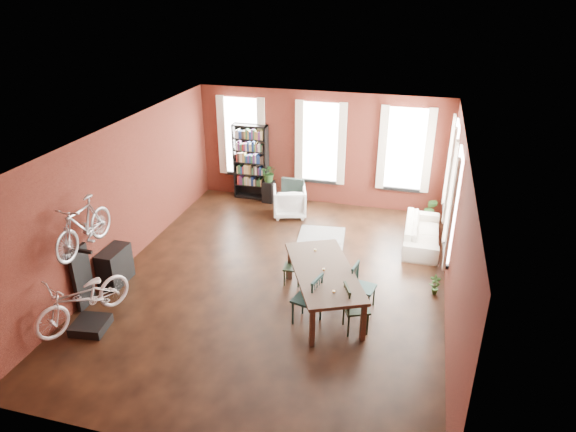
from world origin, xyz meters
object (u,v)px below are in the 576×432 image
(dining_chair_d, at_px, (363,287))
(console_table, at_px, (115,266))
(dining_chair_c, at_px, (356,308))
(cream_sofa, at_px, (423,229))
(dining_table, at_px, (323,288))
(bookshelf, at_px, (251,162))
(dining_chair_a, at_px, (307,299))
(dining_chair_b, at_px, (292,267))
(bicycle_floor, at_px, (79,277))
(plant_stand, at_px, (268,192))
(white_armchair, at_px, (290,200))
(bike_trainer, at_px, (91,325))

(dining_chair_d, relative_size, console_table, 1.17)
(dining_chair_c, xyz_separation_m, cream_sofa, (1.07, 3.78, -0.07))
(dining_table, distance_m, bookshelf, 5.87)
(console_table, bearing_deg, dining_chair_a, -3.84)
(dining_chair_b, height_order, cream_sofa, cream_sofa)
(dining_table, xyz_separation_m, dining_chair_d, (0.76, 0.16, 0.05))
(dining_chair_b, distance_m, bicycle_floor, 4.18)
(dining_chair_a, bearing_deg, plant_stand, -140.68)
(dining_table, relative_size, console_table, 3.05)
(cream_sofa, height_order, console_table, cream_sofa)
(dining_table, bearing_deg, bicycle_floor, 179.61)
(dining_chair_c, relative_size, bicycle_floor, 0.50)
(console_table, bearing_deg, dining_chair_d, 4.98)
(cream_sofa, bearing_deg, bicycle_floor, 130.80)
(dining_table, relative_size, dining_chair_a, 2.37)
(dining_chair_a, height_order, dining_chair_c, dining_chair_a)
(dining_table, distance_m, white_armchair, 4.36)
(plant_stand, xyz_separation_m, bicycle_floor, (-1.47, -6.57, 0.82))
(bicycle_floor, bearing_deg, dining_chair_a, 40.05)
(bike_trainer, bearing_deg, dining_table, 24.73)
(dining_chair_a, bearing_deg, dining_chair_c, 105.37)
(dining_chair_b, bearing_deg, dining_chair_a, 20.78)
(dining_table, distance_m, dining_chair_c, 0.93)
(dining_chair_d, relative_size, cream_sofa, 0.45)
(bookshelf, bearing_deg, dining_chair_b, -60.97)
(white_armchair, bearing_deg, bookshelf, -50.26)
(bike_trainer, bearing_deg, white_armchair, 68.86)
(bookshelf, xyz_separation_m, console_table, (-1.28, -5.20, -0.70))
(dining_chair_c, bearing_deg, bookshelf, 11.67)
(white_armchair, distance_m, bike_trainer, 6.27)
(dining_chair_a, height_order, white_armchair, dining_chair_a)
(dining_chair_d, distance_m, plant_stand, 5.66)
(dining_chair_d, bearing_deg, dining_table, 112.85)
(dining_chair_b, distance_m, cream_sofa, 3.63)
(dining_chair_a, xyz_separation_m, dining_chair_c, (0.92, 0.00, -0.04))
(console_table, bearing_deg, cream_sofa, 29.33)
(dining_chair_b, bearing_deg, white_armchair, -169.10)
(dining_table, height_order, cream_sofa, dining_table)
(white_armchair, distance_m, bicycle_floor, 6.31)
(console_table, xyz_separation_m, bicycle_floor, (0.38, -1.55, 0.73))
(dining_chair_d, height_order, cream_sofa, dining_chair_d)
(dining_table, xyz_separation_m, console_table, (-4.43, -0.29, -0.02))
(dining_chair_b, bearing_deg, cream_sofa, 129.14)
(white_armchair, height_order, plant_stand, white_armchair)
(cream_sofa, height_order, bicycle_floor, bicycle_floor)
(dining_chair_a, relative_size, bookshelf, 0.47)
(bookshelf, height_order, plant_stand, bookshelf)
(bookshelf, relative_size, console_table, 2.75)
(dining_chair_c, height_order, console_table, dining_chair_c)
(dining_table, relative_size, cream_sofa, 1.17)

